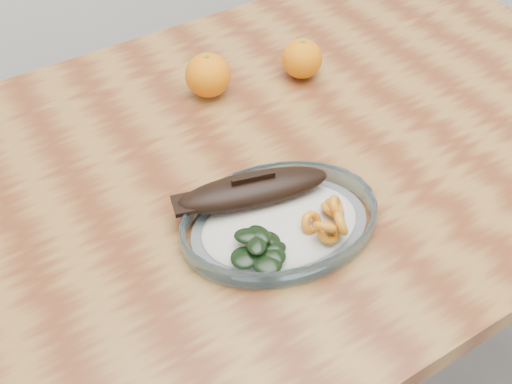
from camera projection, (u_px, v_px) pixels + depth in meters
ground at (279, 380)px, 1.53m from camera, size 3.00×3.00×0.00m
dining_table at (289, 187)px, 1.06m from camera, size 1.20×0.80×0.75m
plated_meal at (279, 219)px, 0.86m from camera, size 0.58×0.58×0.08m
orange_left at (208, 75)px, 1.05m from camera, size 0.08×0.08×0.08m
orange_right at (302, 59)px, 1.09m from camera, size 0.07×0.07×0.07m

